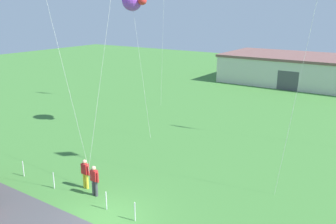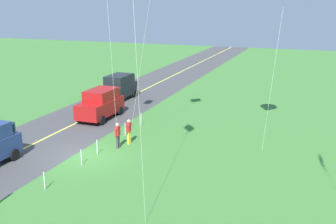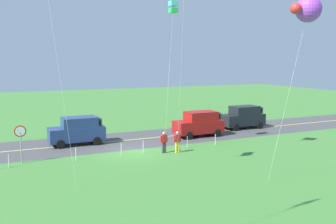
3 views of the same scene
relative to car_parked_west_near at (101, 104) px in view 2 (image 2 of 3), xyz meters
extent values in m
cube|color=#3D7533|center=(7.31, 2.91, -1.20)|extent=(120.00, 120.00, 0.10)
cube|color=#424244|center=(7.31, -1.09, -1.15)|extent=(120.00, 7.00, 0.00)
cube|color=#E5E04C|center=(7.31, -1.09, -1.15)|extent=(120.00, 0.16, 0.00)
cube|color=#334756|center=(8.82, -1.26, 0.69)|extent=(0.10, 1.62, 0.60)
cylinder|color=black|center=(9.26, -0.31, -0.81)|extent=(0.68, 0.22, 0.68)
cube|color=maroon|center=(0.08, 0.00, -0.26)|extent=(4.40, 1.90, 1.10)
cube|color=maroon|center=(-0.17, 0.00, 0.69)|extent=(2.73, 1.75, 0.80)
cube|color=#334756|center=(0.91, 0.00, 0.69)|extent=(0.10, 1.62, 0.64)
cube|color=#334756|center=(-1.79, 0.00, 0.69)|extent=(0.10, 1.62, 0.60)
cylinder|color=black|center=(1.51, 0.95, -0.81)|extent=(0.68, 0.22, 0.68)
cylinder|color=black|center=(1.51, -0.95, -0.81)|extent=(0.68, 0.22, 0.68)
cylinder|color=black|center=(-1.35, 0.95, -0.81)|extent=(0.68, 0.22, 0.68)
cylinder|color=black|center=(-1.35, -0.95, -0.81)|extent=(0.68, 0.22, 0.68)
cube|color=black|center=(-5.89, -1.58, -0.26)|extent=(4.40, 1.90, 1.10)
cube|color=black|center=(-6.14, -1.58, 0.69)|extent=(2.73, 1.75, 0.80)
cube|color=#334756|center=(-5.05, -1.58, 0.69)|extent=(0.10, 1.62, 0.64)
cube|color=#334756|center=(-7.76, -1.58, 0.69)|extent=(0.10, 1.62, 0.60)
cylinder|color=black|center=(-4.46, -0.63, -0.81)|extent=(0.68, 0.22, 0.68)
cylinder|color=black|center=(-4.46, -2.53, -0.81)|extent=(0.68, 0.22, 0.68)
cylinder|color=black|center=(-7.32, -0.63, -0.81)|extent=(0.68, 0.22, 0.68)
cylinder|color=black|center=(-7.32, -2.53, -0.81)|extent=(0.68, 0.22, 0.68)
cylinder|color=#3F3F47|center=(5.30, 4.26, -0.74)|extent=(0.16, 0.16, 0.82)
cylinder|color=#3F3F47|center=(5.48, 4.26, -0.74)|extent=(0.16, 0.16, 0.82)
cube|color=red|center=(5.39, 4.26, -0.05)|extent=(0.36, 0.22, 0.56)
cylinder|color=red|center=(5.15, 4.26, -0.10)|extent=(0.10, 0.10, 0.52)
cylinder|color=red|center=(5.63, 4.26, -0.10)|extent=(0.10, 0.10, 0.52)
sphere|color=#D8AD84|center=(5.39, 4.26, 0.34)|extent=(0.22, 0.22, 0.22)
cylinder|color=yellow|center=(4.34, 4.56, -0.74)|extent=(0.16, 0.16, 0.82)
cylinder|color=yellow|center=(4.52, 4.56, -0.74)|extent=(0.16, 0.16, 0.82)
cube|color=red|center=(4.43, 4.56, -0.05)|extent=(0.36, 0.22, 0.56)
cylinder|color=red|center=(4.19, 4.56, -0.10)|extent=(0.10, 0.10, 0.52)
cylinder|color=red|center=(4.67, 4.56, -0.10)|extent=(0.10, 0.10, 0.52)
sphere|color=#D8AD84|center=(4.43, 4.56, 0.34)|extent=(0.22, 0.22, 0.22)
cylinder|color=silver|center=(4.73, 3.67, 4.22)|extent=(1.33, 1.20, 10.74)
cylinder|color=silver|center=(4.84, 5.99, 5.99)|extent=(0.84, 2.86, 14.30)
cylinder|color=silver|center=(13.64, 9.49, 6.56)|extent=(1.69, 0.22, 15.43)
cylinder|color=silver|center=(1.71, 12.90, 3.62)|extent=(1.86, 0.56, 9.55)
cylinder|color=silver|center=(0.52, 3.61, -0.70)|extent=(0.05, 0.05, 0.90)
cylinder|color=silver|center=(3.09, 3.61, -0.70)|extent=(0.05, 0.05, 0.90)
cylinder|color=silver|center=(6.77, 3.61, -0.70)|extent=(0.05, 0.05, 0.90)
cylinder|color=silver|center=(8.47, 3.61, -0.70)|extent=(0.05, 0.05, 0.90)
cylinder|color=silver|center=(11.71, 3.61, -0.70)|extent=(0.05, 0.05, 0.90)
camera|label=1|loc=(17.49, -7.22, 7.84)|focal=38.69mm
camera|label=2|loc=(26.31, 15.47, 7.62)|focal=43.44mm
camera|label=3|loc=(16.39, 28.77, 5.69)|focal=39.78mm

